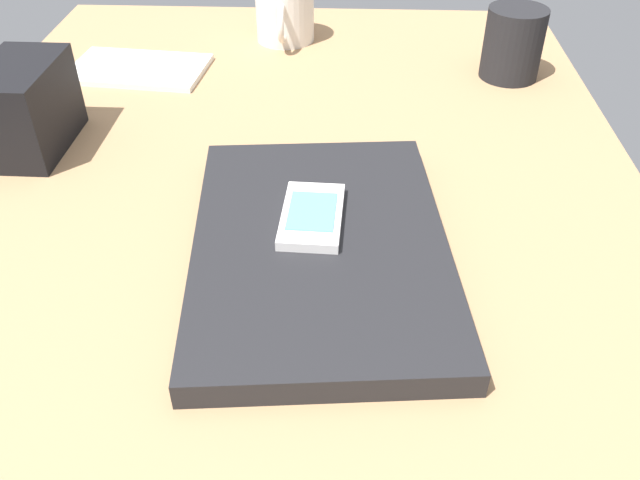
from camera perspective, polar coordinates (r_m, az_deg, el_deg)
desk_surface at (r=69.52cm, az=-4.20°, el=1.69°), size 120.00×80.00×3.00cm
laptop_closed at (r=61.49cm, az=-0.00°, el=-0.58°), size 35.79×25.90×2.41cm
cell_phone_on_laptop at (r=62.45cm, az=-0.69°, el=2.09°), size 10.07×5.97×1.11cm
pen_cup at (r=98.11cm, az=16.12°, el=15.78°), size 7.97×7.97×9.49cm
coffee_mug at (r=107.45cm, az=-3.02°, el=18.76°), size 11.99×8.82×8.47cm
notepad at (r=101.02cm, az=-15.21°, el=13.89°), size 13.46×19.83×0.80cm
desk_organizer at (r=83.68cm, az=-23.78°, el=10.30°), size 13.39×8.04×9.93cm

